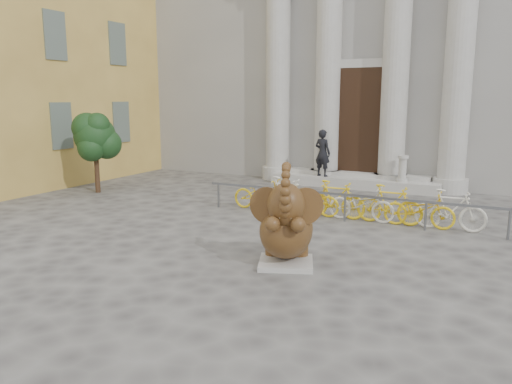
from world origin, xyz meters
The scene contains 9 objects.
ground centered at (0.00, 0.00, 0.00)m, with size 80.00×80.00×0.00m, color #474442.
classical_building centered at (0.00, 14.93, 5.98)m, with size 22.00×10.70×12.00m.
entrance_steps centered at (0.00, 9.40, 0.18)m, with size 6.00×1.20×0.36m, color #A8A59E.
ochre_building centered at (-13.00, 6.00, 6.00)m, with size 8.00×14.00×12.00m, color #DAB453.
elephant_statue centered at (1.23, 0.42, 0.74)m, with size 1.37×1.61×2.03m.
bike_rack centered at (1.18, 4.57, 0.50)m, with size 8.00×0.53×1.00m.
tree centered at (-7.42, 4.46, 1.87)m, with size 1.54×1.41×2.68m.
pedestrian centered at (-1.09, 9.08, 1.20)m, with size 0.61×0.40×1.68m, color black.
balustrade_post centered at (1.74, 9.10, 0.77)m, with size 0.36×0.36×0.89m.
Camera 1 is at (4.79, -7.94, 3.16)m, focal length 35.00 mm.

